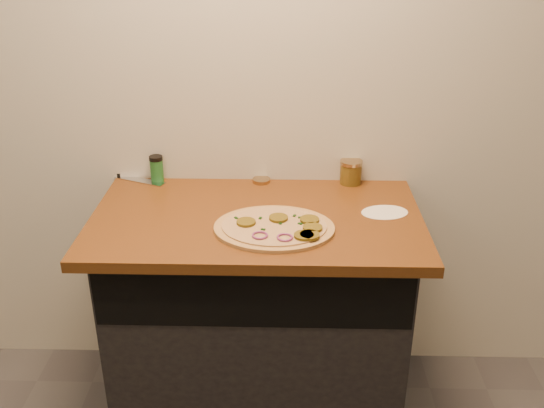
{
  "coord_description": "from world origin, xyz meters",
  "views": [
    {
      "loc": [
        0.11,
        -0.55,
        1.88
      ],
      "look_at": [
        0.06,
        1.41,
        0.95
      ],
      "focal_mm": 40.0,
      "sensor_mm": 36.0,
      "label": 1
    }
  ],
  "objects_px": {
    "salsa_jar": "(351,172)",
    "spice_shaker": "(157,169)",
    "pizza": "(276,227)",
    "chefs_knife": "(124,176)"
  },
  "relations": [
    {
      "from": "chefs_knife",
      "to": "salsa_jar",
      "type": "height_order",
      "value": "salsa_jar"
    },
    {
      "from": "salsa_jar",
      "to": "pizza",
      "type": "bearing_deg",
      "value": -125.34
    },
    {
      "from": "pizza",
      "to": "salsa_jar",
      "type": "bearing_deg",
      "value": 54.66
    },
    {
      "from": "spice_shaker",
      "to": "salsa_jar",
      "type": "bearing_deg",
      "value": 0.0
    },
    {
      "from": "chefs_knife",
      "to": "spice_shaker",
      "type": "bearing_deg",
      "value": -12.15
    },
    {
      "from": "chefs_knife",
      "to": "spice_shaker",
      "type": "distance_m",
      "value": 0.16
    },
    {
      "from": "pizza",
      "to": "spice_shaker",
      "type": "relative_size",
      "value": 3.86
    },
    {
      "from": "salsa_jar",
      "to": "spice_shaker",
      "type": "xyz_separation_m",
      "value": [
        -0.79,
        0.0,
        0.01
      ]
    },
    {
      "from": "spice_shaker",
      "to": "pizza",
      "type": "bearing_deg",
      "value": -40.18
    },
    {
      "from": "pizza",
      "to": "spice_shaker",
      "type": "distance_m",
      "value": 0.65
    }
  ]
}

